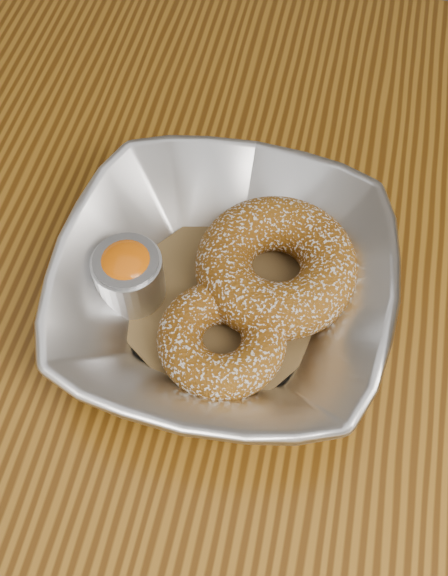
% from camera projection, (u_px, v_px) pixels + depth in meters
% --- Properties ---
extents(ground_plane, '(4.00, 4.00, 0.00)m').
position_uv_depth(ground_plane, '(189.00, 518.00, 1.15)').
color(ground_plane, '#565659').
rests_on(ground_plane, ground).
extents(table, '(1.20, 0.80, 0.75)m').
position_uv_depth(table, '(156.00, 351.00, 0.59)').
color(table, brown).
rests_on(table, ground_plane).
extents(serving_bowl, '(0.24, 0.24, 0.06)m').
position_uv_depth(serving_bowl, '(224.00, 289.00, 0.47)').
color(serving_bowl, silver).
rests_on(serving_bowl, table).
extents(parchment, '(0.20, 0.20, 0.00)m').
position_uv_depth(parchment, '(224.00, 303.00, 0.49)').
color(parchment, brown).
rests_on(parchment, table).
extents(donut_back, '(0.14, 0.14, 0.04)m').
position_uv_depth(donut_back, '(276.00, 266.00, 0.48)').
color(donut_back, brown).
rests_on(donut_back, parchment).
extents(donut_front, '(0.10, 0.10, 0.03)m').
position_uv_depth(donut_front, '(222.00, 339.00, 0.46)').
color(donut_front, brown).
rests_on(donut_front, parchment).
extents(ramekin, '(0.05, 0.05, 0.05)m').
position_uv_depth(ramekin, '(129.00, 274.00, 0.48)').
color(ramekin, silver).
rests_on(ramekin, table).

